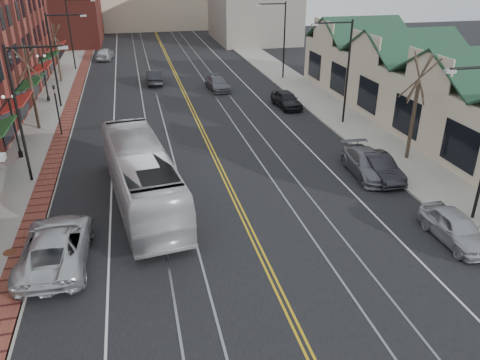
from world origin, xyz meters
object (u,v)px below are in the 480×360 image
transit_bus (142,176)px  parked_car_d (286,99)px  parked_car_a (456,228)px  parked_car_c (367,164)px  parked_car_b (378,167)px  parked_suv (56,246)px

transit_bus → parked_car_d: (13.42, 15.70, -0.94)m
parked_car_a → parked_car_c: bearing=94.3°
parked_car_b → parked_car_c: (-0.44, 0.55, 0.01)m
transit_bus → parked_suv: 6.25m
transit_bus → parked_car_b: 14.22m
parked_car_a → parked_car_b: 7.38m
parked_car_a → parked_car_b: (-0.11, 7.38, 0.00)m
transit_bus → parked_car_c: transit_bus is taller
transit_bus → parked_car_a: (14.30, -7.24, -0.95)m
parked_car_c → parked_car_a: bearing=-81.7°
transit_bus → parked_car_a: 16.06m
transit_bus → parked_car_d: transit_bus is taller
transit_bus → parked_car_b: size_ratio=2.72×
parked_suv → parked_car_d: (17.41, 20.44, -0.10)m
transit_bus → parked_suv: size_ratio=1.99×
parked_car_b → parked_car_c: size_ratio=0.87×
parked_car_c → parked_car_d: 15.02m
transit_bus → parked_suv: (-3.99, -4.74, -0.84)m
parked_car_a → parked_car_d: size_ratio=0.99×
parked_car_a → parked_car_b: bearing=91.2°
parked_suv → transit_bus: bearing=-128.2°
parked_car_a → parked_car_c: parked_car_c is taller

